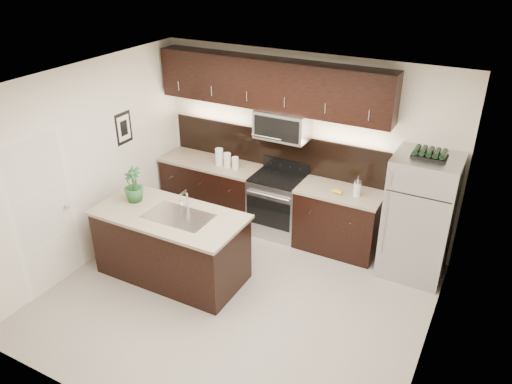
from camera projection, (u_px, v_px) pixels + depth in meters
ground at (236, 299)px, 6.29m from camera, size 4.50×4.50×0.00m
room_walls at (223, 177)px, 5.53m from camera, size 4.52×4.02×2.71m
counter_run at (265, 202)px, 7.59m from camera, size 3.51×0.65×0.94m
upper_fixtures at (273, 92)px, 6.93m from camera, size 3.49×0.40×1.66m
island at (172, 245)px, 6.53m from camera, size 1.96×0.96×0.94m
sink_faucet at (179, 215)px, 6.26m from camera, size 0.84×0.50×0.28m
refrigerator at (419, 217)px, 6.43m from camera, size 0.81×0.73×1.69m
wine_rack at (430, 154)px, 6.02m from camera, size 0.42×0.26×0.10m
plant at (133, 185)px, 6.52m from camera, size 0.32×0.32×0.47m
canisters at (225, 159)px, 7.55m from camera, size 0.40×0.12×0.27m
french_press at (357, 189)px, 6.70m from camera, size 0.10×0.10×0.29m
bananas at (335, 190)px, 6.84m from camera, size 0.19×0.16×0.05m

